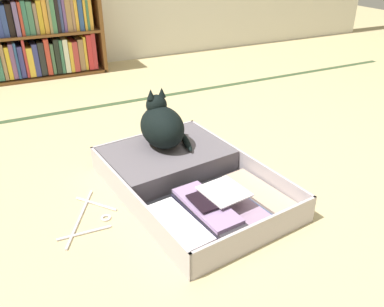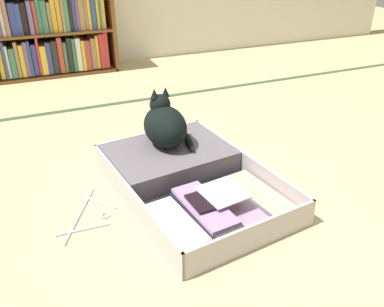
# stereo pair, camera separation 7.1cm
# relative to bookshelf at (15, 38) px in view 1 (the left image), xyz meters

# --- Properties ---
(ground_plane) EXTENTS (10.00, 10.00, 0.00)m
(ground_plane) POSITION_rel_bookshelf_xyz_m (0.60, -2.24, -0.33)
(ground_plane) COLOR tan
(tatami_border) EXTENTS (4.80, 0.05, 0.00)m
(tatami_border) POSITION_rel_bookshelf_xyz_m (0.60, -0.89, -0.33)
(tatami_border) COLOR #34492B
(tatami_border) RESTS_ON ground_plane
(bookshelf) EXTENTS (1.32, 0.29, 0.69)m
(bookshelf) POSITION_rel_bookshelf_xyz_m (0.00, 0.00, 0.00)
(bookshelf) COLOR brown
(bookshelf) RESTS_ON ground_plane
(open_suitcase) EXTENTS (0.70, 0.95, 0.12)m
(open_suitcase) POSITION_rel_bookshelf_xyz_m (0.49, -2.02, -0.28)
(open_suitcase) COLOR #B9AFB4
(open_suitcase) RESTS_ON ground_plane
(black_cat) EXTENTS (0.24, 0.28, 0.27)m
(black_cat) POSITION_rel_bookshelf_xyz_m (0.49, -1.82, -0.11)
(black_cat) COLOR black
(black_cat) RESTS_ON open_suitcase
(clothes_hanger) EXTENTS (0.26, 0.34, 0.01)m
(clothes_hanger) POSITION_rel_bookshelf_xyz_m (0.05, -2.09, -0.32)
(clothes_hanger) COLOR silver
(clothes_hanger) RESTS_ON ground_plane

